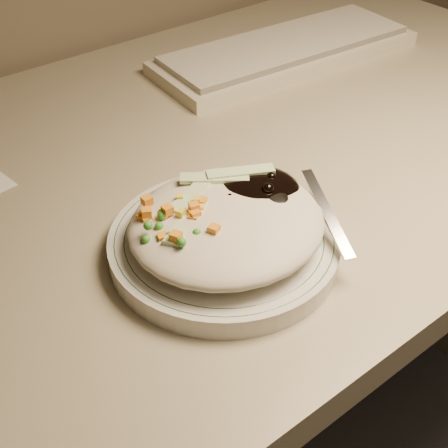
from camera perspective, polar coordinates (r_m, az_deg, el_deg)
desk at (r=0.87m, az=-4.45°, el=-5.69°), size 1.40×0.70×0.74m
plate at (r=0.61m, az=0.00°, el=-1.90°), size 0.23×0.23×0.02m
plate_rim at (r=0.60m, az=0.00°, el=-1.18°), size 0.21×0.21×0.00m
meal at (r=0.59m, az=0.37°, el=0.55°), size 0.21×0.19×0.05m
keyboard at (r=1.01m, az=5.69°, el=15.48°), size 0.43×0.18×0.03m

